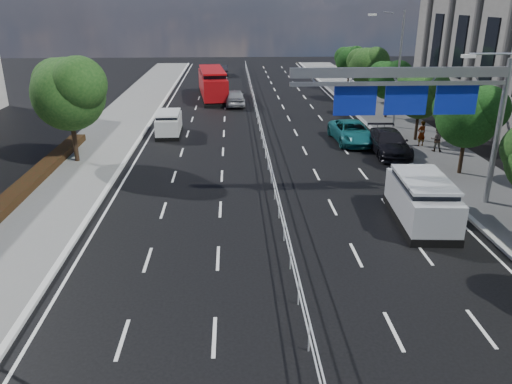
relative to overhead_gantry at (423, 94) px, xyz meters
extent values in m
plane|color=black|center=(-6.74, -10.05, -5.61)|extent=(160.00, 160.00, 0.00)
cube|color=silver|center=(-15.74, -10.05, -5.54)|extent=(0.25, 140.00, 0.15)
cube|color=silver|center=(-6.74, 12.45, -4.61)|extent=(0.05, 85.00, 0.05)
cube|color=silver|center=(-6.74, 12.45, -5.06)|extent=(0.05, 85.00, 0.05)
cylinder|color=gray|center=(3.86, -0.05, -2.01)|extent=(0.28, 0.28, 7.20)
cube|color=gray|center=(-1.14, -0.05, 0.99)|extent=(10.20, 0.25, 0.45)
cube|color=gray|center=(-1.14, -0.05, 0.49)|extent=(10.20, 0.18, 0.18)
cylinder|color=gray|center=(2.86, -0.05, 1.79)|extent=(2.00, 0.10, 0.10)
cube|color=silver|center=(1.86, -0.05, 1.69)|extent=(0.60, 0.25, 0.15)
cube|color=#0D2199|center=(1.66, 0.13, -0.31)|extent=(2.00, 0.08, 1.40)
cube|color=white|center=(1.66, 0.18, -0.31)|extent=(1.80, 0.02, 1.20)
cube|color=#0D2199|center=(-0.74, 0.13, -0.31)|extent=(2.00, 0.08, 1.40)
cube|color=white|center=(-0.74, 0.18, -0.31)|extent=(1.80, 0.02, 1.20)
cube|color=#0D2199|center=(-3.14, 0.13, -0.31)|extent=(2.00, 0.08, 1.40)
cube|color=white|center=(-3.14, 0.18, -0.31)|extent=(1.80, 0.02, 1.20)
cylinder|color=gray|center=(4.06, 15.95, -1.11)|extent=(0.16, 0.16, 9.00)
cylinder|color=gray|center=(2.86, 15.95, 3.19)|extent=(0.10, 2.40, 0.10)
cube|color=silver|center=(1.66, 15.95, 3.04)|extent=(0.60, 0.25, 0.15)
cylinder|color=black|center=(-18.74, 7.95, -3.86)|extent=(0.28, 0.28, 3.50)
sphere|color=#143811|center=(-18.74, 7.95, -1.27)|extent=(4.40, 4.40, 4.40)
sphere|color=#143811|center=(-17.86, 7.29, -0.57)|extent=(3.30, 3.30, 3.30)
sphere|color=#143811|center=(-19.51, 8.61, -0.71)|extent=(3.08, 3.08, 3.08)
cylinder|color=black|center=(4.46, 4.45, -4.21)|extent=(0.22, 0.22, 2.80)
sphere|color=black|center=(4.46, 4.45, -2.13)|extent=(3.50, 3.50, 3.50)
sphere|color=black|center=(5.16, 3.92, -1.57)|extent=(2.62, 2.62, 2.62)
sphere|color=black|center=(3.85, 4.97, -1.69)|extent=(2.45, 2.45, 2.45)
cylinder|color=black|center=(4.46, 11.95, -4.26)|extent=(0.22, 0.22, 2.70)
sphere|color=#143811|center=(4.46, 11.95, -2.26)|extent=(3.30, 3.30, 3.30)
sphere|color=#143811|center=(5.12, 11.45, -1.72)|extent=(2.48, 2.48, 2.47)
sphere|color=#143811|center=(3.88, 12.44, -1.83)|extent=(2.31, 2.31, 2.31)
cylinder|color=black|center=(4.46, 19.45, -4.28)|extent=(0.21, 0.21, 2.65)
sphere|color=black|center=(4.46, 19.45, -2.32)|extent=(3.20, 3.20, 3.20)
sphere|color=black|center=(5.10, 18.97, -1.79)|extent=(2.40, 2.40, 2.40)
sphere|color=black|center=(3.90, 19.93, -1.90)|extent=(2.24, 2.24, 2.24)
cylinder|color=black|center=(4.46, 26.95, -4.18)|extent=(0.23, 0.23, 2.85)
sphere|color=#143811|center=(4.46, 26.95, -2.07)|extent=(3.60, 3.60, 3.60)
sphere|color=#143811|center=(5.18, 26.41, -1.50)|extent=(2.70, 2.70, 2.70)
sphere|color=#143811|center=(3.83, 27.49, -1.62)|extent=(2.52, 2.52, 2.52)
cylinder|color=black|center=(4.46, 34.45, -4.31)|extent=(0.21, 0.21, 2.60)
sphere|color=black|center=(4.46, 34.45, -2.38)|extent=(3.10, 3.10, 3.10)
sphere|color=black|center=(5.08, 33.98, -1.86)|extent=(2.32, 2.33, 2.32)
sphere|color=black|center=(3.92, 34.91, -1.97)|extent=(2.17, 2.17, 2.17)
cube|color=black|center=(-13.70, 14.77, -5.46)|extent=(1.86, 4.10, 0.29)
cube|color=silver|center=(-13.70, 14.77, -4.76)|extent=(1.82, 4.02, 1.20)
cube|color=black|center=(-13.70, 14.77, -4.16)|extent=(1.65, 2.91, 0.53)
cube|color=silver|center=(-13.70, 14.77, -3.89)|extent=(1.73, 3.15, 0.11)
cylinder|color=black|center=(-14.39, 13.44, -5.31)|extent=(0.27, 0.60, 0.60)
cylinder|color=black|center=(-12.95, 13.47, -5.31)|extent=(0.27, 0.60, 0.60)
cylinder|color=black|center=(-14.46, 16.06, -5.31)|extent=(0.27, 0.60, 0.60)
cylinder|color=black|center=(-13.01, 16.10, -5.31)|extent=(0.27, 0.60, 0.60)
cube|color=black|center=(-10.86, 29.80, -5.45)|extent=(3.50, 10.36, 0.30)
cube|color=#9C0B0E|center=(-10.86, 29.80, -4.15)|extent=(3.43, 10.15, 2.06)
cube|color=black|center=(-10.86, 29.80, -3.12)|extent=(2.94, 7.36, 0.91)
cube|color=#9C0B0E|center=(-10.86, 29.80, -2.66)|extent=(3.10, 7.97, 0.18)
cylinder|color=black|center=(-11.50, 26.43, -5.29)|extent=(0.33, 0.65, 0.63)
cylinder|color=black|center=(-9.52, 26.64, -5.29)|extent=(0.33, 0.65, 0.63)
cylinder|color=black|center=(-12.21, 32.96, -5.29)|extent=(0.33, 0.65, 0.63)
cylinder|color=black|center=(-10.23, 33.18, -5.29)|extent=(0.33, 0.65, 0.63)
imported|color=#989A9F|center=(-8.58, 25.89, -4.81)|extent=(2.08, 4.73, 1.58)
imported|color=black|center=(-10.05, 46.73, -4.92)|extent=(1.46, 4.16, 1.37)
cube|color=black|center=(-0.24, -2.00, -5.43)|extent=(2.59, 5.40, 0.36)
cube|color=#A4A6AB|center=(-0.24, -2.00, -4.56)|extent=(2.54, 5.29, 1.49)
cube|color=black|center=(-0.24, -2.00, -3.82)|extent=(2.26, 3.84, 0.66)
cube|color=#A4A6AB|center=(-0.24, -2.00, -3.49)|extent=(2.37, 4.15, 0.13)
cylinder|color=black|center=(-1.27, -3.63, -5.24)|extent=(0.36, 0.76, 0.74)
cylinder|color=black|center=(0.56, -3.76, -5.24)|extent=(0.36, 0.76, 0.74)
cylinder|color=black|center=(-1.04, -0.24, -5.24)|extent=(0.36, 0.76, 0.74)
cylinder|color=black|center=(0.79, -0.36, -5.24)|extent=(0.36, 0.76, 0.74)
imported|color=#165E64|center=(-0.24, 11.95, -4.85)|extent=(2.79, 5.57, 1.51)
imported|color=black|center=(1.56, 8.95, -4.82)|extent=(2.41, 5.47, 1.56)
imported|color=gray|center=(4.23, 10.29, -4.58)|extent=(0.75, 0.62, 1.76)
imported|color=gray|center=(4.77, 8.97, -4.65)|extent=(0.91, 0.78, 1.63)
camera|label=1|loc=(-8.87, -22.80, 4.08)|focal=35.00mm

